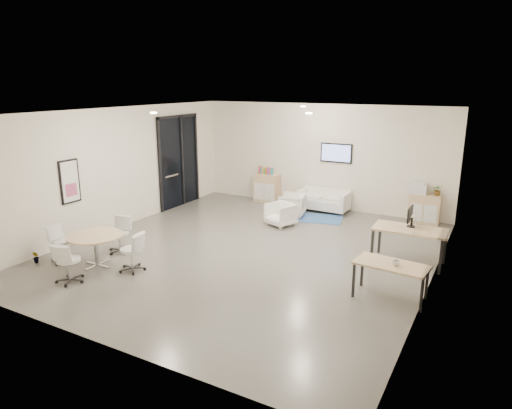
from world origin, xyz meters
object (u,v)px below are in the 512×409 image
Objects in this scene: sideboard_right at (424,209)px; armchair_right at (281,213)px; loveseat at (324,201)px; desk_front at (391,267)px; armchair_left at (292,204)px; sideboard_left at (267,188)px; round_table at (95,239)px; desk_rear at (410,232)px.

sideboard_right is 4.03m from armchair_right.
desk_front is (3.14, -4.98, 0.29)m from loveseat.
armchair_left reaches higher than loveseat.
sideboard_right is at bearing 98.26° from desk_front.
sideboard_left is 2.64m from armchair_right.
desk_front is at bearing 14.23° from round_table.
sideboard_left is 0.61× the size of loveseat.
sideboard_right is 2.91m from loveseat.
loveseat is 0.99× the size of desk_rear.
sideboard_right reaches higher than round_table.
armchair_left reaches higher than armchair_right.
sideboard_left is 0.81× the size of round_table.
desk_front is (5.19, -5.13, 0.14)m from sideboard_left.
sideboard_left is 7.30m from desk_front.
sideboard_left is at bearing -179.85° from sideboard_right.
desk_rear is at bearing -44.07° from loveseat.
round_table is (-5.86, -1.49, 0.01)m from desk_front.
desk_rear is at bearing 48.63° from armchair_left.
desk_rear is (3.60, -1.11, 0.36)m from armchair_right.
desk_front is (0.24, -5.14, 0.19)m from sideboard_right.
loveseat is at bearing 133.18° from desk_rear.
armchair_right is at bearing -54.23° from sideboard_left.
armchair_right reaches higher than desk_front.
desk_rear is 1.15× the size of desk_front.
desk_front is (3.77, -4.01, 0.24)m from armchair_left.
sideboard_left is at bearing 140.96° from desk_front.
armchair_right is at bearing -4.97° from armchair_left.
armchair_right is at bearing 63.74° from round_table.
armchair_left reaches higher than round_table.
sideboard_left is 1.33× the size of armchair_right.
armchair_right is 4.73m from desk_front.
desk_rear reaches higher than loveseat.
armchair_left is (1.42, -1.12, -0.10)m from sideboard_left.
armchair_left is 0.63× the size of round_table.
armchair_right is at bearing -103.43° from loveseat.
armchair_right is 3.79m from desk_rear.
desk_front is at bearing 31.55° from armchair_left.
sideboard_right is 5.15m from desk_front.
loveseat is at bearing -4.01° from sideboard_left.
loveseat is at bearing 135.36° from armchair_left.
desk_rear is 6.72m from round_table.
desk_rear is (0.19, -3.25, 0.30)m from sideboard_right.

